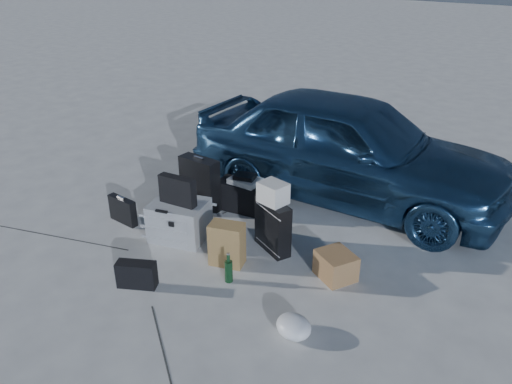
% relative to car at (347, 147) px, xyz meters
% --- Properties ---
extents(ground, '(60.00, 60.00, 0.00)m').
position_rel_car_xyz_m(ground, '(-0.62, -2.34, -0.68)').
color(ground, beige).
rests_on(ground, ground).
extents(car, '(4.11, 1.87, 1.37)m').
position_rel_car_xyz_m(car, '(0.00, 0.00, 0.00)').
color(car, '#2C5782').
rests_on(car, ground).
extents(pelican_case, '(0.71, 0.64, 0.43)m').
position_rel_car_xyz_m(pelican_case, '(-1.01, -2.03, -0.47)').
color(pelican_case, gray).
rests_on(pelican_case, ground).
extents(laptop_bag, '(0.44, 0.16, 0.32)m').
position_rel_car_xyz_m(laptop_bag, '(-1.00, -2.04, -0.09)').
color(laptop_bag, black).
rests_on(laptop_bag, pelican_case).
extents(briefcase, '(0.41, 0.11, 0.32)m').
position_rel_car_xyz_m(briefcase, '(-1.80, -2.17, -0.53)').
color(briefcase, black).
rests_on(briefcase, ground).
extents(suitcase_left, '(0.52, 0.19, 0.67)m').
position_rel_car_xyz_m(suitcase_left, '(-1.30, -1.36, -0.35)').
color(suitcase_left, black).
rests_on(suitcase_left, ground).
extents(suitcase_right, '(0.50, 0.35, 0.57)m').
position_rel_car_xyz_m(suitcase_right, '(-0.03, -1.63, -0.40)').
color(suitcase_right, black).
rests_on(suitcase_right, ground).
extents(white_carton, '(0.31, 0.27, 0.22)m').
position_rel_car_xyz_m(white_carton, '(-0.03, -1.63, -0.00)').
color(white_carton, beige).
rests_on(white_carton, suitcase_right).
extents(duffel_bag, '(0.77, 0.42, 0.36)m').
position_rel_car_xyz_m(duffel_bag, '(-0.80, -1.07, -0.50)').
color(duffel_bag, black).
rests_on(duffel_bag, ground).
extents(flat_box_white, '(0.37, 0.29, 0.06)m').
position_rel_car_xyz_m(flat_box_white, '(-0.82, -1.07, -0.29)').
color(flat_box_white, beige).
rests_on(flat_box_white, duffel_bag).
extents(flat_box_black, '(0.29, 0.24, 0.05)m').
position_rel_car_xyz_m(flat_box_black, '(-0.82, -1.08, -0.23)').
color(flat_box_black, black).
rests_on(flat_box_black, flat_box_white).
extents(kraft_bag, '(0.39, 0.31, 0.46)m').
position_rel_car_xyz_m(kraft_bag, '(-0.25, -2.13, -0.45)').
color(kraft_bag, olive).
rests_on(kraft_bag, ground).
extents(cardboard_box, '(0.46, 0.44, 0.27)m').
position_rel_car_xyz_m(cardboard_box, '(0.76, -1.69, -0.55)').
color(cardboard_box, '#8C5E3D').
rests_on(cardboard_box, ground).
extents(plastic_bag, '(0.39, 0.36, 0.18)m').
position_rel_car_xyz_m(plastic_bag, '(0.87, -2.64, -0.60)').
color(plastic_bag, silver).
rests_on(plastic_bag, ground).
extents(messenger_bag, '(0.40, 0.30, 0.26)m').
position_rel_car_xyz_m(messenger_bag, '(-0.71, -2.94, -0.55)').
color(messenger_bag, black).
rests_on(messenger_bag, ground).
extents(green_bottle, '(0.10, 0.10, 0.31)m').
position_rel_car_xyz_m(green_bottle, '(-0.05, -2.36, -0.53)').
color(green_bottle, black).
rests_on(green_bottle, ground).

